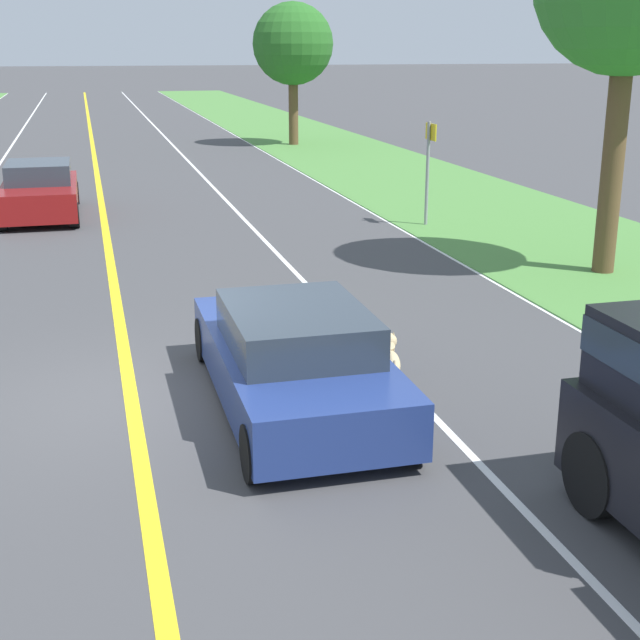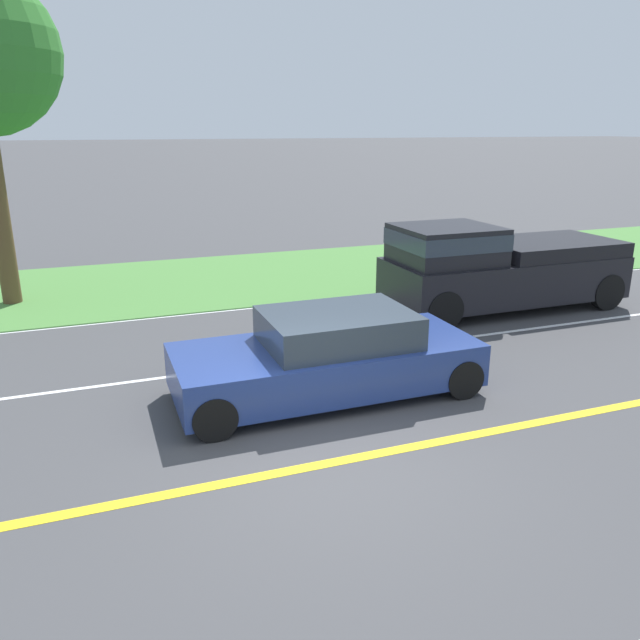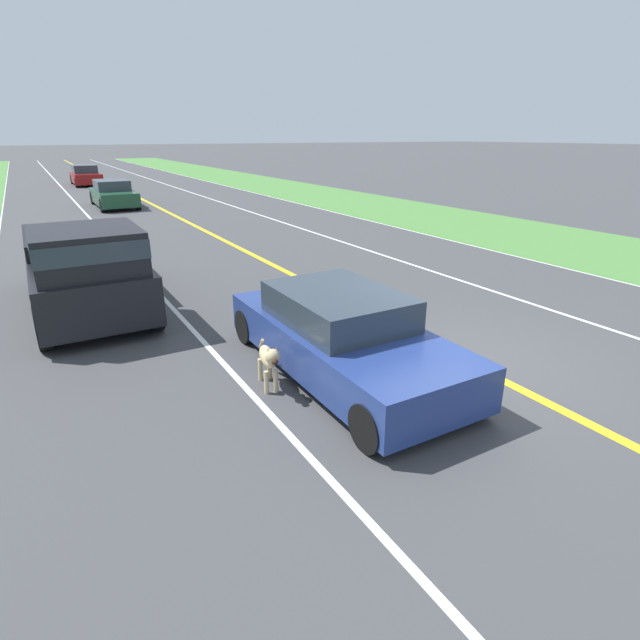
{
  "view_description": "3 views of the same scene",
  "coord_description": "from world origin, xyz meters",
  "px_view_note": "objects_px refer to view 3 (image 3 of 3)",
  "views": [
    {
      "loc": [
        -0.33,
        -10.76,
        4.28
      ],
      "look_at": [
        2.3,
        -0.71,
        1.07
      ],
      "focal_mm": 50.0,
      "sensor_mm": 36.0,
      "label": 1
    },
    {
      "loc": [
        -6.32,
        2.5,
        3.96
      ],
      "look_at": [
        2.78,
        -0.9,
        0.94
      ],
      "focal_mm": 35.0,
      "sensor_mm": 36.0,
      "label": 2
    },
    {
      "loc": [
        5.84,
        5.28,
        3.54
      ],
      "look_at": [
        2.17,
        -1.07,
        0.8
      ],
      "focal_mm": 28.0,
      "sensor_mm": 36.0,
      "label": 3
    }
  ],
  "objects_px": {
    "dog": "(268,359)",
    "car_trailing_near": "(113,194)",
    "pickup_truck": "(84,265)",
    "car_trailing_mid": "(86,176)",
    "ego_car": "(342,335)"
  },
  "relations": [
    {
      "from": "dog",
      "to": "pickup_truck",
      "type": "height_order",
      "value": "pickup_truck"
    },
    {
      "from": "pickup_truck",
      "to": "car_trailing_near",
      "type": "bearing_deg",
      "value": -100.52
    },
    {
      "from": "pickup_truck",
      "to": "car_trailing_mid",
      "type": "distance_m",
      "value": 30.62
    },
    {
      "from": "dog",
      "to": "car_trailing_mid",
      "type": "distance_m",
      "value": 35.62
    },
    {
      "from": "car_trailing_near",
      "to": "car_trailing_mid",
      "type": "distance_m",
      "value": 13.56
    },
    {
      "from": "car_trailing_near",
      "to": "ego_car",
      "type": "bearing_deg",
      "value": 89.84
    },
    {
      "from": "car_trailing_mid",
      "to": "pickup_truck",
      "type": "bearing_deg",
      "value": 83.79
    },
    {
      "from": "car_trailing_near",
      "to": "car_trailing_mid",
      "type": "xyz_separation_m",
      "value": [
        -0.18,
        -13.56,
        0.03
      ]
    },
    {
      "from": "ego_car",
      "to": "car_trailing_mid",
      "type": "height_order",
      "value": "car_trailing_mid"
    },
    {
      "from": "car_trailing_mid",
      "to": "ego_car",
      "type": "bearing_deg",
      "value": 89.62
    },
    {
      "from": "pickup_truck",
      "to": "car_trailing_near",
      "type": "height_order",
      "value": "pickup_truck"
    },
    {
      "from": "car_trailing_mid",
      "to": "car_trailing_near",
      "type": "bearing_deg",
      "value": 89.25
    },
    {
      "from": "dog",
      "to": "car_trailing_mid",
      "type": "height_order",
      "value": "car_trailing_mid"
    },
    {
      "from": "pickup_truck",
      "to": "dog",
      "type": "bearing_deg",
      "value": 109.63
    },
    {
      "from": "dog",
      "to": "car_trailing_near",
      "type": "distance_m",
      "value": 22.06
    }
  ]
}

